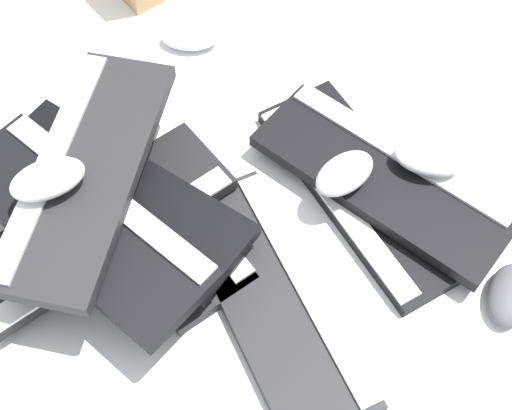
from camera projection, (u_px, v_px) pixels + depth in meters
ground_plane at (306, 228)px, 1.17m from camera, size 3.20×3.20×0.00m
keyboard_0 at (361, 189)px, 1.20m from camera, size 0.19×0.45×0.03m
keyboard_1 at (146, 206)px, 1.18m from camera, size 0.16×0.44×0.03m
keyboard_2 at (274, 299)px, 1.09m from camera, size 0.23×0.46×0.03m
keyboard_3 at (383, 179)px, 1.17m from camera, size 0.26×0.46×0.03m
keyboard_4 at (99, 225)px, 1.13m from camera, size 0.45×0.17×0.03m
keyboard_5 at (117, 197)px, 1.12m from camera, size 0.29×0.46×0.03m
keyboard_6 at (82, 222)px, 1.06m from camera, size 0.25×0.46×0.03m
keyboard_7 at (87, 170)px, 1.07m from camera, size 0.43×0.41×0.03m
mouse_0 at (99, 132)px, 1.25m from camera, size 0.12×0.08×0.04m
mouse_1 at (48, 179)px, 1.02m from camera, size 0.12×0.09×0.04m
mouse_2 at (189, 37)px, 1.37m from camera, size 0.13×0.12×0.04m
mouse_3 at (344, 173)px, 1.13m from camera, size 0.11×0.07×0.04m
mouse_4 at (428, 158)px, 1.15m from camera, size 0.12×0.13×0.04m
mouse_5 at (510, 295)px, 1.09m from camera, size 0.13×0.12×0.04m
cable_0 at (124, 221)px, 1.17m from camera, size 0.14×0.37×0.01m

